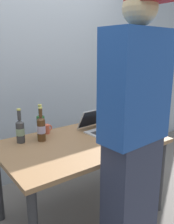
{
  "coord_description": "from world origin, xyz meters",
  "views": [
    {
      "loc": [
        -1.12,
        -1.61,
        1.51
      ],
      "look_at": [
        0.06,
        0.0,
        0.99
      ],
      "focal_mm": 38.55,
      "sensor_mm": 36.0,
      "label": 1
    }
  ],
  "objects_px": {
    "beer_bottle_amber": "(41,128)",
    "beer_bottle_brown": "(20,130)",
    "person_figure": "(133,138)",
    "coffee_mug": "(46,129)",
    "beer_bottle_dark": "(41,125)",
    "laptop": "(101,126)"
  },
  "relations": [
    {
      "from": "beer_bottle_dark",
      "to": "coffee_mug",
      "type": "xyz_separation_m",
      "value": [
        0.08,
        0.07,
        -0.07
      ]
    },
    {
      "from": "laptop",
      "to": "beer_bottle_brown",
      "type": "relative_size",
      "value": 1.3
    },
    {
      "from": "beer_bottle_amber",
      "to": "beer_bottle_brown",
      "type": "bearing_deg",
      "value": 156.06
    },
    {
      "from": "laptop",
      "to": "beer_bottle_brown",
      "type": "bearing_deg",
      "value": 167.07
    },
    {
      "from": "beer_bottle_dark",
      "to": "person_figure",
      "type": "bearing_deg",
      "value": -75.3
    },
    {
      "from": "laptop",
      "to": "coffee_mug",
      "type": "xyz_separation_m",
      "value": [
        -0.47,
        0.25,
        -0.0
      ]
    },
    {
      "from": "beer_bottle_amber",
      "to": "person_figure",
      "type": "height_order",
      "value": "person_figure"
    },
    {
      "from": "laptop",
      "to": "beer_bottle_amber",
      "type": "distance_m",
      "value": 0.6
    },
    {
      "from": "person_figure",
      "to": "coffee_mug",
      "type": "relative_size",
      "value": 18.34
    },
    {
      "from": "person_figure",
      "to": "beer_bottle_amber",
      "type": "bearing_deg",
      "value": 108.29
    },
    {
      "from": "laptop",
      "to": "beer_bottle_dark",
      "type": "xyz_separation_m",
      "value": [
        -0.55,
        0.18,
        0.07
      ]
    },
    {
      "from": "beer_bottle_dark",
      "to": "beer_bottle_amber",
      "type": "bearing_deg",
      "value": -112.78
    },
    {
      "from": "person_figure",
      "to": "beer_bottle_brown",
      "type": "bearing_deg",
      "value": 115.92
    },
    {
      "from": "person_figure",
      "to": "coffee_mug",
      "type": "height_order",
      "value": "person_figure"
    },
    {
      "from": "beer_bottle_brown",
      "to": "coffee_mug",
      "type": "distance_m",
      "value": 0.3
    },
    {
      "from": "beer_bottle_amber",
      "to": "laptop",
      "type": "bearing_deg",
      "value": -9.69
    },
    {
      "from": "beer_bottle_amber",
      "to": "coffee_mug",
      "type": "height_order",
      "value": "beer_bottle_amber"
    },
    {
      "from": "person_figure",
      "to": "laptop",
      "type": "bearing_deg",
      "value": 65.98
    },
    {
      "from": "beer_bottle_amber",
      "to": "beer_bottle_dark",
      "type": "relative_size",
      "value": 0.99
    },
    {
      "from": "beer_bottle_amber",
      "to": "coffee_mug",
      "type": "distance_m",
      "value": 0.2
    },
    {
      "from": "beer_bottle_amber",
      "to": "beer_bottle_brown",
      "type": "height_order",
      "value": "beer_bottle_amber"
    },
    {
      "from": "laptop",
      "to": "beer_bottle_brown",
      "type": "xyz_separation_m",
      "value": [
        -0.75,
        0.17,
        0.06
      ]
    }
  ]
}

